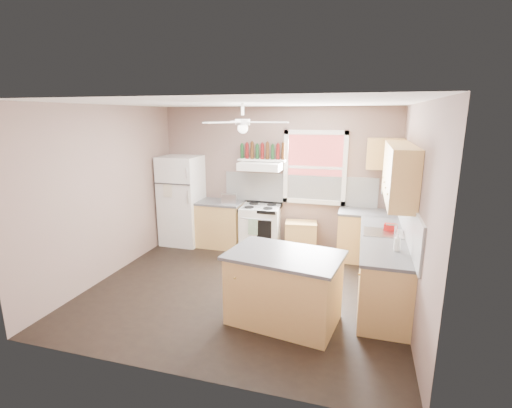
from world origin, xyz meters
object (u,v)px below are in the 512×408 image
(toaster, at_px, (229,199))
(island, at_px, (284,289))
(stove, at_px, (261,228))
(refrigerator, at_px, (182,200))
(cart, at_px, (301,238))

(toaster, relative_size, island, 0.22)
(toaster, xyz_separation_m, stove, (0.61, 0.08, -0.56))
(refrigerator, distance_m, toaster, 1.02)
(stove, distance_m, cart, 0.79)
(cart, xyz_separation_m, island, (0.19, -2.44, 0.14))
(stove, bearing_deg, cart, -2.16)
(refrigerator, relative_size, island, 1.37)
(toaster, bearing_deg, cart, -8.22)
(island, bearing_deg, stove, 121.01)
(toaster, distance_m, stove, 0.83)
(cart, relative_size, island, 0.45)
(refrigerator, height_order, stove, refrigerator)
(stove, xyz_separation_m, island, (0.96, -2.39, 0.00))
(stove, bearing_deg, toaster, -178.22)
(toaster, bearing_deg, island, -69.25)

